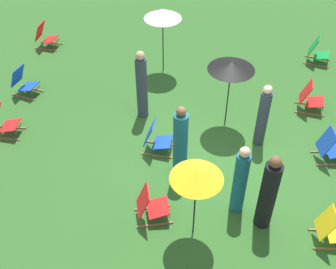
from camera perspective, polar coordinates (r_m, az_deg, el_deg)
name	(u,v)px	position (r m, az deg, el deg)	size (l,w,h in m)	color
ground_plane	(218,155)	(10.26, 6.66, -2.67)	(40.00, 40.00, 0.00)	#2D6026
deckchair_1	(317,52)	(14.01, 19.32, 10.41)	(0.63, 0.84, 0.83)	olive
deckchair_3	(332,229)	(8.91, 21.01, -11.64)	(0.55, 0.80, 0.83)	olive
deckchair_5	(3,122)	(11.27, -21.16, 1.57)	(0.49, 0.77, 0.83)	olive
deckchair_6	(156,138)	(10.07, -1.60, -0.52)	(0.52, 0.79, 0.83)	olive
deckchair_7	(45,36)	(14.60, -16.07, 12.48)	(0.54, 0.80, 0.83)	olive
deckchair_8	(23,82)	(12.53, -18.73, 6.64)	(0.64, 0.85, 0.83)	olive
deckchair_9	(310,98)	(11.88, 18.42, 4.62)	(0.55, 0.80, 0.83)	olive
deckchair_10	(151,206)	(8.69, -2.35, -9.45)	(0.67, 0.86, 0.83)	olive
deckchair_11	(331,147)	(10.53, 20.88, -1.60)	(0.60, 0.83, 0.83)	olive
umbrella_0	(163,14)	(12.16, -0.71, 15.80)	(1.05, 1.05, 1.96)	black
umbrella_1	(197,173)	(7.45, 3.86, -5.16)	(0.97, 0.97, 1.86)	black
umbrella_2	(231,66)	(10.11, 8.47, 9.06)	(1.11, 1.11, 1.86)	black
person_0	(263,117)	(10.21, 12.53, 2.33)	(0.37, 0.37, 1.70)	#333847
person_1	(240,181)	(8.62, 9.60, -6.13)	(0.40, 0.40, 1.72)	#195972
person_2	(142,86)	(10.79, -3.53, 6.48)	(0.30, 0.30, 1.91)	#333847
person_3	(268,194)	(8.43, 13.21, -7.74)	(0.43, 0.43, 1.86)	black
person_4	(180,144)	(9.16, 1.66, -1.24)	(0.33, 0.33, 1.88)	#195972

